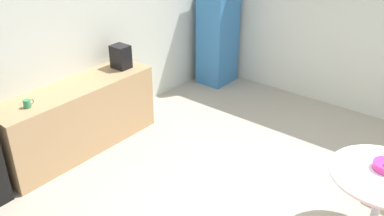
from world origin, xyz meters
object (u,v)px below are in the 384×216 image
round_table (382,187)px  mug_green (27,104)px  mug_white (123,65)px  locker_cabinet (218,34)px  coffee_maker (121,57)px

round_table → mug_green: 3.80m
mug_white → locker_cabinet: bearing=-2.0°
coffee_maker → mug_white: bearing=-97.6°
mug_green → coffee_maker: (1.48, 0.06, 0.11)m
mug_green → round_table: bearing=-67.1°
locker_cabinet → round_table: size_ratio=1.74×
mug_white → coffee_maker: 0.12m
mug_green → coffee_maker: 1.48m
round_table → mug_green: size_ratio=7.80×
coffee_maker → locker_cabinet: bearing=-2.7°
locker_cabinet → mug_white: locker_cabinet is taller
round_table → mug_green: bearing=112.9°
round_table → coffee_maker: bearing=89.9°
round_table → mug_green: mug_green is taller
mug_white → round_table: bearing=-90.0°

